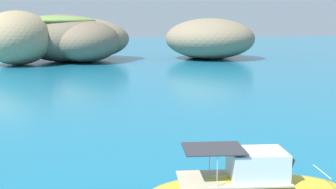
# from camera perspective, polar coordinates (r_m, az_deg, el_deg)

# --- Properties ---
(islet_large) EXTENTS (27.64, 24.56, 9.05)m
(islet_large) POSITION_cam_1_polar(r_m,az_deg,el_deg) (78.89, -13.94, 7.34)
(islet_large) COLOR #84755B
(islet_large) RESTS_ON ground
(islet_small) EXTENTS (22.79, 28.61, 7.92)m
(islet_small) POSITION_cam_1_polar(r_m,az_deg,el_deg) (85.48, 5.54, 7.40)
(islet_small) COLOR #84755B
(islet_small) RESTS_ON ground
(motorboat_yellow) EXTENTS (7.86, 3.29, 2.39)m
(motorboat_yellow) POSITION_cam_1_polar(r_m,az_deg,el_deg) (16.59, 10.75, -12.45)
(motorboat_yellow) COLOR yellow
(motorboat_yellow) RESTS_ON ground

